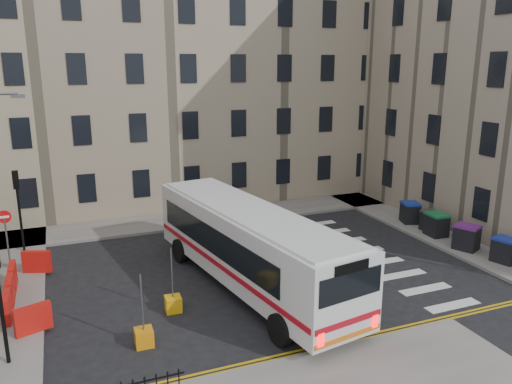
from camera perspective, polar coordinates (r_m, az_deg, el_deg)
ground at (r=24.00m, az=4.47°, el=-8.34°), size 120.00×120.00×0.00m
pavement_north at (r=30.10m, az=-13.32°, el=-3.76°), size 36.00×3.20×0.15m
pavement_east at (r=31.75m, az=15.95°, el=-2.97°), size 2.40×26.00×0.15m
terrace_north at (r=35.41m, az=-17.54°, el=12.74°), size 38.30×10.80×17.20m
traffic_light_nw at (r=27.14m, az=-25.56°, el=-0.65°), size 0.28×0.22×4.10m
no_entry_north at (r=25.46m, az=-26.72°, el=-3.57°), size 0.60×0.08×3.00m
roadworks_barriers at (r=22.13m, az=-25.34°, el=-9.97°), size 1.66×6.26×1.00m
bus at (r=20.99m, az=-0.78°, el=-5.94°), size 4.87×12.81×3.40m
wheelie_bin_a at (r=26.48m, az=26.58°, el=-5.94°), size 1.19×1.28×1.18m
wheelie_bin_b at (r=27.42m, az=22.93°, el=-4.77°), size 1.38×1.45×1.27m
wheelie_bin_c at (r=28.96m, az=19.94°, el=-3.52°), size 1.05×1.18×1.24m
wheelie_bin_d at (r=29.67m, az=19.39°, el=-3.15°), size 0.91×1.04×1.14m
wheelie_bin_e at (r=30.85m, az=17.19°, el=-2.24°), size 1.25×1.34×1.21m
bollard_yellow at (r=19.94m, az=-9.44°, el=-12.51°), size 0.63×0.63×0.60m
bollard_chevron at (r=17.97m, az=-12.67°, el=-15.91°), size 0.61×0.61×0.60m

